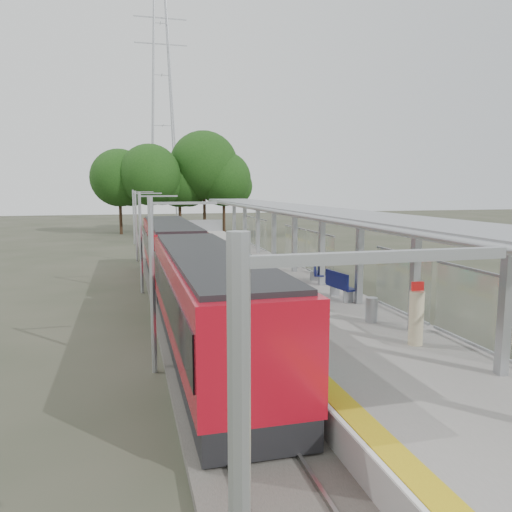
{
  "coord_description": "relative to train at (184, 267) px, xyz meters",
  "views": [
    {
      "loc": [
        -6.98,
        -8.08,
        5.68
      ],
      "look_at": [
        -0.86,
        15.5,
        2.3
      ],
      "focal_mm": 35.0,
      "sensor_mm": 36.0,
      "label": 1
    }
  ],
  "objects": [
    {
      "name": "canopy",
      "position": [
        6.11,
        1.62,
        2.15
      ],
      "size": [
        3.27,
        38.0,
        3.66
      ],
      "color": "#9EA0A5",
      "rests_on": "platform"
    },
    {
      "name": "bench_mid",
      "position": [
        6.49,
        -0.01,
        -0.5
      ],
      "size": [
        0.95,
        1.59,
        1.04
      ],
      "rotation": [
        0.0,
        0.0,
        -0.34
      ],
      "color": "#0F144E",
      "rests_on": "platform"
    },
    {
      "name": "platform",
      "position": [
        4.5,
        5.43,
        -1.55
      ],
      "size": [
        6.0,
        50.0,
        1.0
      ],
      "primitive_type": "cube",
      "color": "gray",
      "rests_on": "ground"
    },
    {
      "name": "tree_cluster",
      "position": [
        3.91,
        39.28,
        5.22
      ],
      "size": [
        19.35,
        9.77,
        12.58
      ],
      "color": "#382316",
      "rests_on": "ground"
    },
    {
      "name": "trackbed",
      "position": [
        -0.0,
        5.43,
        -1.93
      ],
      "size": [
        3.0,
        70.0,
        0.24
      ],
      "primitive_type": "cube",
      "color": "#59544C",
      "rests_on": "ground"
    },
    {
      "name": "pylon",
      "position": [
        3.5,
        58.43,
        16.95
      ],
      "size": [
        8.0,
        4.0,
        38.0
      ],
      "primitive_type": null,
      "color": "#9EA0A5",
      "rests_on": "ground"
    },
    {
      "name": "info_pillar_near",
      "position": [
        5.76,
        -9.88,
        -0.22
      ],
      "size": [
        0.43,
        0.43,
        1.91
      ],
      "rotation": [
        0.0,
        0.0,
        -0.08
      ],
      "color": "beige",
      "rests_on": "platform"
    },
    {
      "name": "train",
      "position": [
        0.0,
        0.0,
        0.0
      ],
      "size": [
        2.74,
        27.6,
        3.62
      ],
      "color": "black",
      "rests_on": "ground"
    },
    {
      "name": "tactile_strip",
      "position": [
        1.95,
        5.43,
        -1.04
      ],
      "size": [
        0.6,
        50.0,
        0.02
      ],
      "primitive_type": "cube",
      "color": "yellow",
      "rests_on": "platform"
    },
    {
      "name": "bench_near",
      "position": [
        6.05,
        -3.68,
        -0.43
      ],
      "size": [
        0.77,
        1.77,
        1.17
      ],
      "rotation": [
        0.0,
        0.0,
        0.14
      ],
      "color": "#0F144E",
      "rests_on": "platform"
    },
    {
      "name": "litter_bin",
      "position": [
        5.68,
        -7.25,
        -0.62
      ],
      "size": [
        0.54,
        0.54,
        0.86
      ],
      "primitive_type": "cylinder",
      "rotation": [
        0.0,
        0.0,
        0.36
      ],
      "color": "#9EA0A5",
      "rests_on": "platform"
    },
    {
      "name": "end_fence",
      "position": [
        4.5,
        30.38,
        -0.45
      ],
      "size": [
        6.0,
        0.1,
        1.2
      ],
      "primitive_type": "cube",
      "color": "#9EA0A5",
      "rests_on": "platform"
    },
    {
      "name": "bench_far",
      "position": [
        6.3,
        19.09,
        -0.57
      ],
      "size": [
        0.53,
        1.38,
        0.92
      ],
      "rotation": [
        0.0,
        0.0,
        -0.09
      ],
      "color": "#0F144E",
      "rests_on": "platform"
    },
    {
      "name": "ground",
      "position": [
        4.5,
        -14.57,
        -2.05
      ],
      "size": [
        200.0,
        200.0,
        0.0
      ],
      "primitive_type": "plane",
      "color": "#474438",
      "rests_on": "ground"
    },
    {
      "name": "info_pillar_far",
      "position": [
        4.82,
        8.47,
        -0.24
      ],
      "size": [
        0.42,
        0.42,
        1.87
      ],
      "rotation": [
        0.0,
        0.0,
        0.34
      ],
      "color": "beige",
      "rests_on": "platform"
    },
    {
      "name": "catenary_masts",
      "position": [
        -1.72,
        4.43,
        0.86
      ],
      "size": [
        2.08,
        48.16,
        5.4
      ],
      "color": "#9EA0A5",
      "rests_on": "ground"
    }
  ]
}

